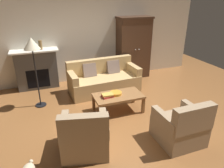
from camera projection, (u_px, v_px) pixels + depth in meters
name	position (u px, v px, depth m)	size (l,w,h in m)	color
ground_plane	(118.00, 118.00, 4.55)	(9.60, 9.60, 0.00)	brown
back_wall	(87.00, 34.00, 6.19)	(7.20, 0.10, 2.80)	silver
fireplace	(37.00, 69.00, 5.81)	(1.26, 0.48, 1.12)	#4C4947
armoire	(133.00, 48.00, 6.52)	(1.06, 0.57, 1.90)	#472D1E
couch	(104.00, 80.00, 5.73)	(1.96, 0.95, 0.86)	tan
coffee_table	(118.00, 97.00, 4.67)	(1.10, 0.60, 0.42)	olive
fruit_bowl	(116.00, 93.00, 4.66)	(0.27, 0.27, 0.06)	orange
book_stack	(107.00, 95.00, 4.54)	(0.26, 0.20, 0.08)	#B73833
mantel_vase_jade	(33.00, 46.00, 5.54)	(0.14, 0.14, 0.20)	slate
mantel_vase_bronze	(40.00, 45.00, 5.58)	(0.10, 0.10, 0.25)	olive
armchair_near_left	(85.00, 136.00, 3.46)	(0.92, 0.93, 0.88)	#997F60
armchair_near_right	(181.00, 127.00, 3.69)	(0.79, 0.78, 0.88)	#997F60
floor_lamp	(32.00, 48.00, 4.49)	(0.36, 0.36, 1.66)	black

